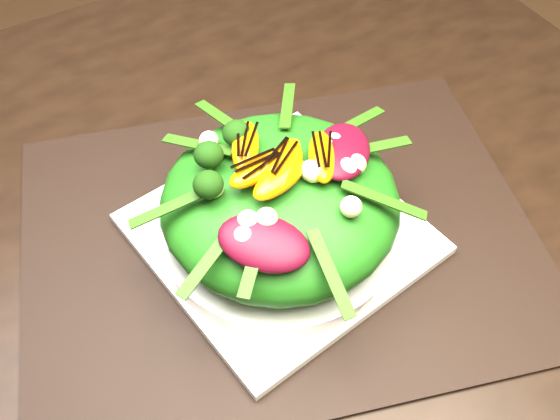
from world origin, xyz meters
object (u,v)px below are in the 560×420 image
salad_bowl (280,225)px  orange_segment (276,160)px  plate_base (280,233)px  placemat (280,237)px  lettuce_mound (280,202)px

salad_bowl → orange_segment: orange_segment is taller
plate_base → salad_bowl: salad_bowl is taller
plate_base → placemat: bearing=0.0°
lettuce_mound → salad_bowl: bearing=0.0°
lettuce_mound → orange_segment: orange_segment is taller
lettuce_mound → orange_segment: (0.00, 0.01, 0.05)m
placemat → salad_bowl: (0.00, 0.00, 0.02)m
lettuce_mound → plate_base: bearing=0.0°
salad_bowl → lettuce_mound: (0.00, 0.00, 0.04)m
salad_bowl → plate_base: bearing=0.0°
plate_base → salad_bowl: size_ratio=1.03×
salad_bowl → orange_segment: size_ratio=3.93×
placemat → lettuce_mound: 0.06m
orange_segment → salad_bowl: bearing=-99.4°
placemat → salad_bowl: bearing=0.0°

